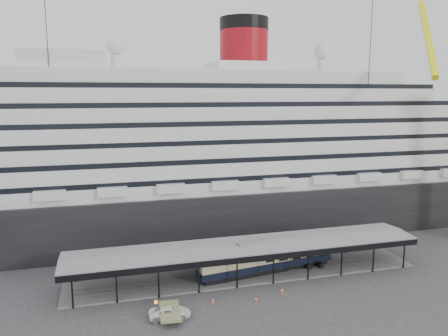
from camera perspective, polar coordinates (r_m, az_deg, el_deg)
The scene contains 8 objects.
ground at distance 67.35m, azimuth 4.38°, elevation -15.41°, with size 200.00×200.00×0.00m, color #353537.
cruise_ship at distance 92.27m, azimuth -2.19°, elevation 3.36°, with size 130.00×30.00×43.90m.
platform_canopy at distance 70.74m, azimuth 3.00°, elevation -12.04°, with size 56.00×9.18×5.30m.
port_truck at distance 59.52m, azimuth -7.08°, elevation -18.24°, with size 2.48×5.38×1.50m, color white.
pullman_carriage at distance 71.66m, azimuth 5.58°, elevation -11.45°, with size 23.30×6.15×22.69m.
traffic_cone_left at distance 62.69m, azimuth -1.48°, elevation -17.00°, with size 0.51×0.51×0.79m.
traffic_cone_mid at distance 63.33m, azimuth 4.21°, elevation -16.77°, with size 0.44×0.44×0.72m.
traffic_cone_right at distance 66.07m, azimuth 7.61°, elevation -15.60°, with size 0.52×0.52×0.83m.
Camera 1 is at (-20.97, -57.26, 28.61)m, focal length 35.00 mm.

